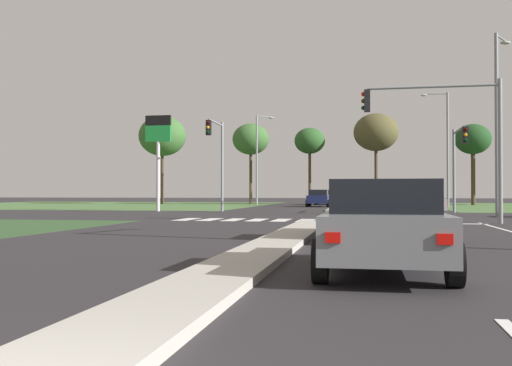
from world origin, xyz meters
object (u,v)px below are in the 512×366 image
(car_beige_fourth, at_px, (325,197))
(traffic_signal_far_left, at_px, (217,150))
(treeline_third, at_px, (310,141))
(car_navy_near, at_px, (319,198))
(car_silver_fifth, at_px, (406,202))
(treeline_second, at_px, (251,140))
(car_grey_sixth, at_px, (383,225))
(street_lamp_fourth, at_px, (258,155))
(treeline_near, at_px, (162,136))
(fuel_price_totem, at_px, (158,141))
(street_lamp_third, at_px, (446,144))
(traffic_signal_far_right, at_px, (458,153))
(traffic_signal_near_right, at_px, (448,124))
(treeline_fifth, at_px, (473,140))
(street_lamp_second, at_px, (497,115))
(car_black_third, at_px, (368,210))
(treeline_fourth, at_px, (376,133))

(car_beige_fourth, xyz_separation_m, traffic_signal_far_left, (-5.44, -24.19, 3.34))
(car_beige_fourth, height_order, treeline_third, treeline_third)
(car_navy_near, bearing_deg, car_silver_fifth, 108.34)
(car_navy_near, bearing_deg, treeline_second, -50.45)
(car_grey_sixth, distance_m, street_lamp_fourth, 51.04)
(car_navy_near, xyz_separation_m, car_grey_sixth, (4.58, -43.54, -0.01))
(car_grey_sixth, bearing_deg, car_navy_near, 96.00)
(treeline_near, xyz_separation_m, treeline_second, (9.82, 1.14, -0.44))
(treeline_second, bearing_deg, fuel_price_totem, -93.55)
(car_beige_fourth, relative_size, treeline_third, 0.53)
(traffic_signal_far_left, bearing_deg, treeline_third, 81.50)
(treeline_third, bearing_deg, street_lamp_third, -38.82)
(traffic_signal_far_right, xyz_separation_m, treeline_third, (-11.47, 25.44, 3.08))
(traffic_signal_far_left, distance_m, street_lamp_third, 22.13)
(traffic_signal_near_right, xyz_separation_m, treeline_near, (-25.80, 36.37, 3.35))
(car_navy_near, bearing_deg, treeline_fifth, -148.44)
(street_lamp_third, distance_m, treeline_near, 30.71)
(fuel_price_totem, bearing_deg, traffic_signal_near_right, -35.65)
(car_grey_sixth, distance_m, treeline_third, 53.64)
(traffic_signal_near_right, relative_size, treeline_near, 0.62)
(street_lamp_second, relative_size, street_lamp_third, 1.00)
(street_lamp_second, bearing_deg, treeline_second, 123.04)
(car_black_third, distance_m, street_lamp_fourth, 44.57)
(car_beige_fourth, xyz_separation_m, street_lamp_fourth, (-6.71, -2.56, 4.33))
(car_grey_sixth, bearing_deg, traffic_signal_far_right, 79.31)
(car_navy_near, height_order, street_lamp_second, street_lamp_second)
(traffic_signal_near_right, bearing_deg, street_lamp_third, 83.02)
(car_beige_fourth, distance_m, traffic_signal_far_left, 25.02)
(street_lamp_third, relative_size, street_lamp_fourth, 1.07)
(street_lamp_third, bearing_deg, treeline_second, 150.67)
(street_lamp_second, xyz_separation_m, street_lamp_fourth, (-17.93, 26.02, -0.31))
(car_black_third, bearing_deg, street_lamp_third, 79.58)
(car_black_third, height_order, treeline_fifth, treeline_fifth)
(traffic_signal_near_right, distance_m, treeline_fifth, 37.43)
(traffic_signal_far_right, relative_size, street_lamp_third, 0.54)
(street_lamp_third, bearing_deg, traffic_signal_near_right, -96.98)
(traffic_signal_far_left, xyz_separation_m, treeline_third, (3.73, 24.98, 2.61))
(car_grey_sixth, xyz_separation_m, traffic_signal_far_left, (-10.01, 27.96, 3.37))
(traffic_signal_far_right, xyz_separation_m, treeline_second, (-18.04, 26.05, 3.45))
(street_lamp_second, height_order, treeline_fourth, street_lamp_second)
(car_grey_sixth, height_order, treeline_fourth, treeline_fourth)
(fuel_price_totem, xyz_separation_m, treeline_third, (8.12, 24.32, 1.92))
(treeline_fourth, bearing_deg, car_grey_sixth, -90.74)
(car_silver_fifth, xyz_separation_m, treeline_fifth, (8.43, 28.69, 5.86))
(traffic_signal_far_left, xyz_separation_m, street_lamp_second, (16.66, -4.38, 1.30))
(treeline_near, relative_size, treeline_fifth, 1.19)
(car_navy_near, bearing_deg, car_black_third, 96.70)
(car_silver_fifth, relative_size, fuel_price_totem, 0.65)
(fuel_price_totem, relative_size, treeline_third, 0.80)
(treeline_near, bearing_deg, car_grey_sixth, -66.61)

